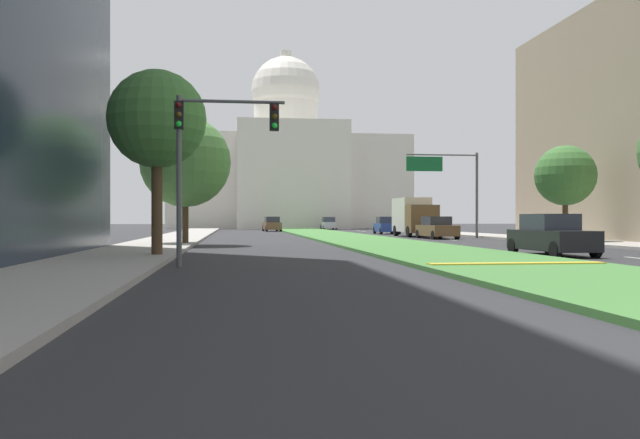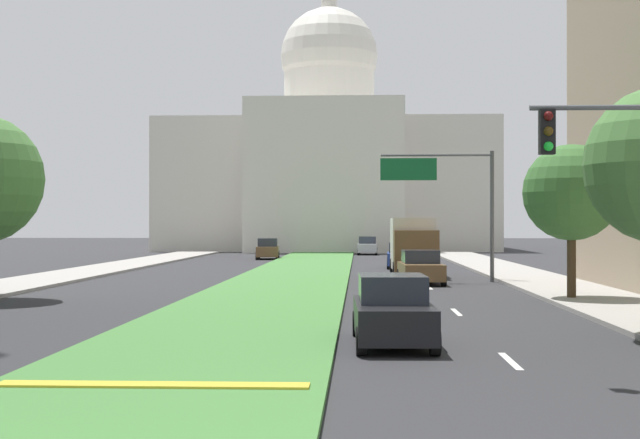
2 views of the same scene
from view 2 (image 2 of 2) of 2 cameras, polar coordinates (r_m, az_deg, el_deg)
ground_plane at (r=53.90m, az=-1.24°, el=-3.34°), size 260.00×260.00×0.00m
grass_median at (r=48.79m, az=-1.63°, el=-3.58°), size 5.90×92.27×0.14m
median_curb_nose at (r=15.83m, az=-10.46°, el=-10.18°), size 5.31×0.50×0.04m
lane_dashes_right at (r=49.61m, az=6.15°, el=-3.60°), size 0.16×58.97×0.01m
sidewalk_left at (r=46.35m, az=-17.58°, el=-3.74°), size 4.00×92.27×0.15m
sidewalk_right at (r=44.44m, az=14.03°, el=-3.89°), size 4.00×92.27×0.15m
capitol_building at (r=104.29m, az=0.56°, el=3.01°), size 36.17×29.53×28.91m
overhead_guide_sign at (r=45.44m, az=8.13°, el=1.96°), size 5.63×0.20×6.50m
street_tree_right_mid at (r=35.03m, az=15.52°, el=1.62°), size 3.60×3.60×5.86m
sedan_lead_stopped at (r=21.78m, az=4.58°, el=-5.81°), size 1.95×4.47×1.66m
sedan_midblock at (r=43.78m, az=6.34°, el=-3.04°), size 2.11×4.43×1.63m
sedan_distant at (r=59.26m, az=5.17°, el=-2.31°), size 2.07×4.35×1.66m
sedan_far_horizon at (r=74.21m, az=-3.30°, el=-1.88°), size 2.11×4.47×1.71m
sedan_very_far at (r=84.90m, az=3.00°, el=-1.68°), size 1.93×4.23×1.70m
box_truck_delivery at (r=50.02m, az=5.87°, el=-1.66°), size 2.40×6.40×3.20m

